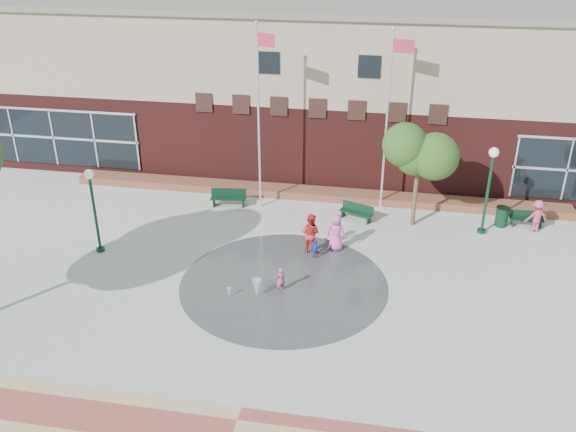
% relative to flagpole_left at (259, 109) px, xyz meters
% --- Properties ---
extents(ground, '(120.00, 120.00, 0.00)m').
position_rel_flagpole_left_xyz_m(ground, '(2.46, -9.98, -5.12)').
color(ground, '#666056').
rests_on(ground, ground).
extents(plaza_concrete, '(46.00, 18.00, 0.01)m').
position_rel_flagpole_left_xyz_m(plaza_concrete, '(2.46, -5.98, -5.12)').
color(plaza_concrete, '#A8A8A0').
rests_on(plaza_concrete, ground).
extents(splash_pad, '(8.40, 8.40, 0.01)m').
position_rel_flagpole_left_xyz_m(splash_pad, '(2.46, -6.98, -5.12)').
color(splash_pad, '#383A3D').
rests_on(splash_pad, ground).
extents(library_building, '(44.40, 10.40, 9.20)m').
position_rel_flagpole_left_xyz_m(library_building, '(2.46, 7.50, -0.48)').
color(library_building, '#491917').
rests_on(library_building, ground).
extents(flower_bed, '(26.00, 1.20, 0.40)m').
position_rel_flagpole_left_xyz_m(flower_bed, '(2.46, 1.62, -5.12)').
color(flower_bed, '#A62231').
rests_on(flower_bed, ground).
extents(flagpole_left, '(1.00, 0.51, 9.20)m').
position_rel_flagpole_left_xyz_m(flagpole_left, '(0.00, 0.00, 0.00)').
color(flagpole_left, silver).
rests_on(flagpole_left, ground).
extents(flagpole_right, '(1.07, 0.38, 8.94)m').
position_rel_flagpole_left_xyz_m(flagpole_right, '(6.06, 1.01, -0.13)').
color(flagpole_right, silver).
rests_on(flagpole_right, ground).
extents(lamp_left, '(0.41, 0.41, 3.90)m').
position_rel_flagpole_left_xyz_m(lamp_left, '(-6.04, -5.76, -2.70)').
color(lamp_left, '#0F3321').
rests_on(lamp_left, ground).
extents(lamp_right, '(0.45, 0.45, 4.24)m').
position_rel_flagpole_left_xyz_m(lamp_right, '(10.80, -0.96, -2.49)').
color(lamp_right, '#0F3321').
rests_on(lamp_right, ground).
extents(bench_left, '(1.85, 0.73, 0.90)m').
position_rel_flagpole_left_xyz_m(bench_left, '(-1.66, -0.23, -4.83)').
color(bench_left, '#0F3321').
rests_on(bench_left, ground).
extents(bench_mid, '(1.71, 1.05, 0.83)m').
position_rel_flagpole_left_xyz_m(bench_mid, '(4.89, -0.68, -4.85)').
color(bench_mid, '#0F3321').
rests_on(bench_mid, ground).
extents(bench_right, '(1.56, 0.46, 0.78)m').
position_rel_flagpole_left_xyz_m(bench_right, '(12.96, 0.07, -4.87)').
color(bench_right, '#0F3321').
rests_on(bench_right, ground).
extents(trash_can, '(0.61, 0.61, 0.99)m').
position_rel_flagpole_left_xyz_m(trash_can, '(11.77, -0.08, -4.62)').
color(trash_can, '#0F3321').
rests_on(trash_can, ground).
extents(tree_mid, '(2.88, 2.88, 4.86)m').
position_rel_flagpole_left_xyz_m(tree_mid, '(7.60, -0.69, -1.58)').
color(tree_mid, '#453527').
rests_on(tree_mid, ground).
extents(water_jet_a, '(0.39, 0.39, 0.76)m').
position_rel_flagpole_left_xyz_m(water_jet_a, '(1.59, -8.05, -5.12)').
color(water_jet_a, white).
rests_on(water_jet_a, ground).
extents(water_jet_b, '(0.17, 0.17, 0.39)m').
position_rel_flagpole_left_xyz_m(water_jet_b, '(0.54, -8.27, -5.12)').
color(water_jet_b, white).
rests_on(water_jet_b, ground).
extents(child_splash, '(0.46, 0.45, 1.06)m').
position_rel_flagpole_left_xyz_m(child_splash, '(2.43, -7.49, -4.59)').
color(child_splash, '#BF4A6E').
rests_on(child_splash, ground).
extents(adult_red, '(1.06, 0.92, 1.87)m').
position_rel_flagpole_left_xyz_m(adult_red, '(3.13, -4.20, -4.19)').
color(adult_red, red).
rests_on(adult_red, ground).
extents(adult_pink, '(0.91, 0.68, 1.70)m').
position_rel_flagpole_left_xyz_m(adult_pink, '(4.23, -3.75, -4.27)').
color(adult_pink, '#D84FB5').
rests_on(adult_pink, ground).
extents(child_blue, '(0.59, 0.40, 0.93)m').
position_rel_flagpole_left_xyz_m(child_blue, '(3.44, -4.70, -4.66)').
color(child_blue, blue).
rests_on(child_blue, ground).
extents(person_bench, '(1.17, 0.87, 1.62)m').
position_rel_flagpole_left_xyz_m(person_bench, '(13.25, -0.42, -4.31)').
color(person_bench, '#C13C5E').
rests_on(person_bench, ground).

